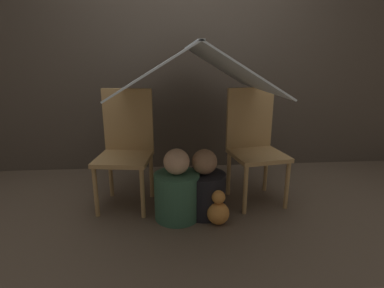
# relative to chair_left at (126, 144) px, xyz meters

# --- Properties ---
(ground_plane) EXTENTS (8.80, 8.80, 0.00)m
(ground_plane) POSITION_rel_chair_left_xyz_m (0.56, -0.33, -0.53)
(ground_plane) COLOR brown
(wall_back) EXTENTS (7.00, 0.05, 2.50)m
(wall_back) POSITION_rel_chair_left_xyz_m (0.56, 0.89, 0.72)
(wall_back) COLOR #4C4238
(wall_back) RESTS_ON ground_plane
(chair_left) EXTENTS (0.49, 0.49, 0.99)m
(chair_left) POSITION_rel_chair_left_xyz_m (0.00, 0.00, 0.00)
(chair_left) COLOR tan
(chair_left) RESTS_ON ground_plane
(chair_right) EXTENTS (0.50, 0.50, 0.99)m
(chair_right) POSITION_rel_chair_left_xyz_m (1.11, -0.00, 0.00)
(chair_right) COLOR tan
(chair_right) RESTS_ON ground_plane
(sheet_canopy) EXTENTS (1.14, 1.36, 0.35)m
(sheet_canopy) POSITION_rel_chair_left_xyz_m (0.56, -0.09, 0.63)
(sheet_canopy) COLOR silver
(person_front) EXTENTS (0.36, 0.36, 0.57)m
(person_front) POSITION_rel_chair_left_xyz_m (0.42, -0.32, -0.30)
(person_front) COLOR #38664C
(person_front) RESTS_ON ground_plane
(person_second) EXTENTS (0.34, 0.34, 0.55)m
(person_second) POSITION_rel_chair_left_xyz_m (0.64, -0.27, -0.31)
(person_second) COLOR black
(person_second) RESTS_ON ground_plane
(plush_toy) EXTENTS (0.17, 0.17, 0.27)m
(plush_toy) POSITION_rel_chair_left_xyz_m (0.73, -0.44, -0.42)
(plush_toy) COLOR #D88C3F
(plush_toy) RESTS_ON ground_plane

